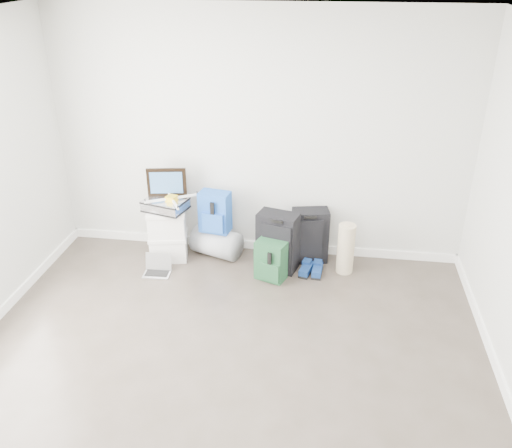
% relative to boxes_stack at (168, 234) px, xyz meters
% --- Properties ---
extents(ground, '(5.00, 5.00, 0.00)m').
position_rel_boxes_stack_xyz_m(ground, '(0.97, -2.15, -0.30)').
color(ground, '#393129').
rests_on(ground, ground).
extents(room_envelope, '(4.52, 5.02, 2.71)m').
position_rel_boxes_stack_xyz_m(room_envelope, '(0.97, -2.14, 1.42)').
color(room_envelope, beige).
rests_on(room_envelope, ground).
extents(boxes_stack, '(0.47, 0.41, 0.60)m').
position_rel_boxes_stack_xyz_m(boxes_stack, '(0.00, 0.00, 0.00)').
color(boxes_stack, silver).
rests_on(boxes_stack, ground).
extents(briefcase, '(0.50, 0.42, 0.13)m').
position_rel_boxes_stack_xyz_m(briefcase, '(0.00, -0.00, 0.36)').
color(briefcase, '#B2B2B7').
rests_on(briefcase, boxes_stack).
extents(painting, '(0.42, 0.10, 0.32)m').
position_rel_boxes_stack_xyz_m(painting, '(0.00, 0.10, 0.58)').
color(painting, black).
rests_on(painting, briefcase).
extents(drone, '(0.53, 0.53, 0.05)m').
position_rel_boxes_stack_xyz_m(drone, '(0.08, -0.02, 0.45)').
color(drone, gold).
rests_on(drone, briefcase).
extents(duffel_bag, '(0.61, 0.49, 0.33)m').
position_rel_boxes_stack_xyz_m(duffel_bag, '(0.52, 0.12, -0.14)').
color(duffel_bag, '#93979B').
rests_on(duffel_bag, ground).
extents(blue_backpack, '(0.36, 0.29, 0.46)m').
position_rel_boxes_stack_xyz_m(blue_backpack, '(0.52, 0.09, 0.25)').
color(blue_backpack, '#1B4EB0').
rests_on(blue_backpack, duffel_bag).
extents(large_suitcase, '(0.47, 0.37, 0.66)m').
position_rel_boxes_stack_xyz_m(large_suitcase, '(1.24, -0.07, 0.03)').
color(large_suitcase, black).
rests_on(large_suitcase, ground).
extents(green_backpack, '(0.36, 0.31, 0.44)m').
position_rel_boxes_stack_xyz_m(green_backpack, '(1.19, -0.29, -0.09)').
color(green_backpack, '#14381D').
rests_on(green_backpack, ground).
extents(carry_on, '(0.43, 0.32, 0.61)m').
position_rel_boxes_stack_xyz_m(carry_on, '(1.57, 0.16, 0.01)').
color(carry_on, black).
rests_on(carry_on, ground).
extents(shoes, '(0.26, 0.28, 0.09)m').
position_rel_boxes_stack_xyz_m(shoes, '(1.62, -0.12, -0.26)').
color(shoes, black).
rests_on(shoes, ground).
extents(rolled_rug, '(0.18, 0.18, 0.56)m').
position_rel_boxes_stack_xyz_m(rolled_rug, '(1.97, -0.02, -0.02)').
color(rolled_rug, '#BFAF87').
rests_on(rolled_rug, ground).
extents(laptop, '(0.29, 0.22, 0.20)m').
position_rel_boxes_stack_xyz_m(laptop, '(-0.03, -0.34, -0.25)').
color(laptop, '#B9B9BD').
rests_on(laptop, ground).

